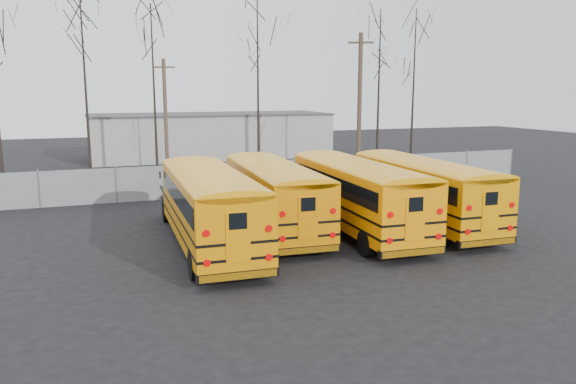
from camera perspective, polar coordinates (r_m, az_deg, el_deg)
name	(u,v)px	position (r m, az deg, el deg)	size (l,w,h in m)	color
ground	(335,242)	(23.76, 4.80, -5.11)	(120.00, 120.00, 0.00)	black
fence	(252,178)	(34.54, -3.72, 1.47)	(40.00, 0.04, 2.00)	gray
distant_building	(210,136)	(54.16, -7.89, 5.68)	(22.00, 8.00, 4.00)	#9B9B96
bus_a	(209,201)	(22.70, -8.07, -0.93)	(3.20, 11.82, 3.28)	black
bus_b	(273,190)	(25.30, -1.54, 0.19)	(3.43, 11.49, 3.17)	black
bus_c	(355,190)	(25.22, 6.86, 0.23)	(3.29, 11.83, 3.28)	black
bus_d	(421,186)	(27.03, 13.37, 0.59)	(3.16, 11.52, 3.19)	black
utility_pole_left	(166,119)	(39.89, -12.32, 7.22)	(1.49, 0.33, 8.39)	brown
utility_pole_right	(359,104)	(41.43, 7.27, 8.85)	(1.75, 0.81, 10.31)	#493729
tree_2	(86,92)	(35.25, -19.85, 9.56)	(0.26, 0.26, 12.41)	black
tree_3	(155,101)	(34.90, -13.40, 8.94)	(0.26, 0.26, 11.26)	black
tree_4	(258,96)	(35.95, -3.06, 9.73)	(0.26, 0.26, 11.88)	black
tree_5	(379,95)	(41.81, 9.18, 9.74)	(0.26, 0.26, 11.95)	black
tree_6	(413,94)	(42.93, 12.60, 9.70)	(0.26, 0.26, 12.04)	black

